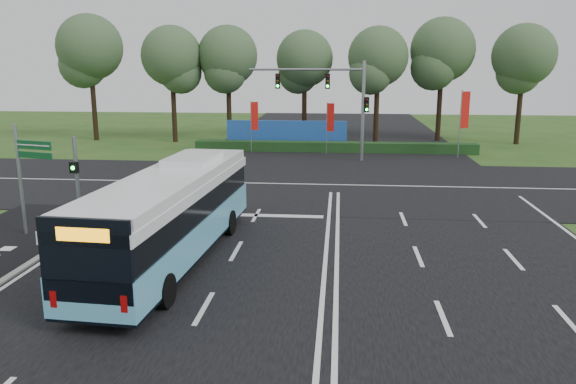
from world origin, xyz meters
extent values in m
plane|color=#27501A|center=(0.00, 0.00, 0.00)|extent=(120.00, 120.00, 0.00)
cube|color=black|center=(0.00, 0.00, 0.02)|extent=(20.00, 120.00, 0.04)
cube|color=black|center=(0.00, 12.00, 0.03)|extent=(120.00, 14.00, 0.05)
cube|color=gray|center=(-10.10, -3.00, 0.06)|extent=(0.25, 18.00, 0.12)
cube|color=#5BB0D4|center=(-5.29, -1.18, 1.05)|extent=(3.21, 11.91, 1.08)
cube|color=black|center=(-5.29, -1.18, 0.56)|extent=(3.18, 11.85, 0.29)
cube|color=black|center=(-5.29, -1.18, 2.03)|extent=(3.10, 11.73, 0.93)
cube|color=white|center=(-5.29, -1.18, 2.62)|extent=(3.21, 11.91, 0.34)
cube|color=white|center=(-5.29, -1.18, 2.96)|extent=(3.13, 11.44, 0.34)
cube|color=white|center=(-5.13, 1.27, 3.26)|extent=(1.76, 3.04, 0.25)
cube|color=black|center=(-5.66, -6.99, 2.08)|extent=(2.38, 0.27, 2.16)
cube|color=orange|center=(-5.67, -7.03, 2.77)|extent=(1.37, 0.15, 0.34)
cylinder|color=black|center=(-6.21, 2.23, 0.51)|extent=(0.34, 1.04, 1.02)
cylinder|color=black|center=(-3.92, 2.08, 0.51)|extent=(0.34, 1.04, 1.02)
cylinder|color=black|center=(-6.67, -4.83, 0.51)|extent=(0.34, 1.04, 1.02)
cylinder|color=black|center=(-4.38, -4.97, 0.51)|extent=(0.34, 1.04, 1.02)
cylinder|color=gray|center=(-10.20, 2.09, 1.97)|extent=(0.16, 0.16, 3.94)
cube|color=black|center=(-10.20, 1.91, 2.70)|extent=(0.34, 0.25, 0.45)
sphere|color=#19F233|center=(-10.20, 1.81, 2.70)|extent=(0.16, 0.16, 0.16)
cylinder|color=gray|center=(-12.16, 1.31, 2.25)|extent=(0.13, 0.13, 4.49)
cube|color=#0D4B23|center=(-11.34, 1.09, 3.71)|extent=(1.64, 0.49, 0.34)
cube|color=#0D4B23|center=(-11.34, 1.09, 3.31)|extent=(1.64, 0.49, 0.25)
cube|color=white|center=(-11.34, 1.06, 3.71)|extent=(1.52, 0.41, 0.04)
cylinder|color=gray|center=(-6.43, 23.52, 2.01)|extent=(0.06, 0.06, 4.03)
cube|color=red|center=(-6.14, 23.61, 2.86)|extent=(0.52, 0.20, 2.15)
cylinder|color=gray|center=(-0.58, 23.45, 1.99)|extent=(0.06, 0.06, 3.98)
cube|color=red|center=(-0.30, 23.38, 2.83)|extent=(0.53, 0.15, 2.12)
cylinder|color=gray|center=(9.11, 22.46, 2.48)|extent=(0.08, 0.08, 4.96)
cube|color=red|center=(9.45, 22.59, 3.52)|extent=(0.63, 0.27, 2.64)
cylinder|color=gray|center=(2.00, 20.50, 3.50)|extent=(0.24, 0.24, 7.00)
cylinder|color=gray|center=(-2.00, 20.50, 6.40)|extent=(8.00, 0.16, 0.16)
cube|color=black|center=(-0.50, 20.50, 5.60)|extent=(0.32, 0.28, 1.05)
cube|color=black|center=(-4.00, 20.50, 5.60)|extent=(0.32, 0.28, 1.05)
cube|color=black|center=(2.25, 20.50, 4.00)|extent=(0.32, 0.28, 1.05)
cube|color=#143817|center=(0.00, 24.50, 0.40)|extent=(22.00, 1.20, 0.80)
cube|color=#1F51AB|center=(-4.00, 27.00, 1.10)|extent=(10.00, 0.30, 2.20)
cylinder|color=black|center=(-21.72, 29.82, 3.91)|extent=(0.44, 0.44, 7.82)
sphere|color=#3E5E37|center=(-21.72, 29.82, 8.23)|extent=(5.76, 5.76, 5.76)
cylinder|color=black|center=(-14.22, 29.37, 3.54)|extent=(0.44, 0.44, 7.09)
sphere|color=#3E5E37|center=(-14.22, 29.37, 7.46)|extent=(5.22, 5.22, 5.22)
cylinder|color=black|center=(-9.49, 30.41, 3.56)|extent=(0.44, 0.44, 7.12)
sphere|color=#3E5E37|center=(-9.49, 30.41, 7.50)|extent=(5.25, 5.25, 5.25)
cylinder|color=black|center=(-2.86, 32.11, 3.44)|extent=(0.44, 0.44, 6.89)
sphere|color=#3E5E37|center=(-2.86, 32.11, 7.25)|extent=(5.07, 5.07, 5.07)
cylinder|color=black|center=(3.58, 30.67, 3.52)|extent=(0.44, 0.44, 7.03)
sphere|color=#3E5E37|center=(3.58, 30.67, 7.40)|extent=(5.18, 5.18, 5.18)
cylinder|color=black|center=(9.19, 31.96, 3.79)|extent=(0.44, 0.44, 7.59)
sphere|color=#3E5E37|center=(9.19, 31.96, 7.99)|extent=(5.59, 5.59, 5.59)
cylinder|color=black|center=(15.70, 30.67, 3.56)|extent=(0.44, 0.44, 7.13)
sphere|color=#3E5E37|center=(15.70, 30.67, 7.50)|extent=(5.25, 5.25, 5.25)
camera|label=1|loc=(0.41, -19.38, 6.74)|focal=35.00mm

